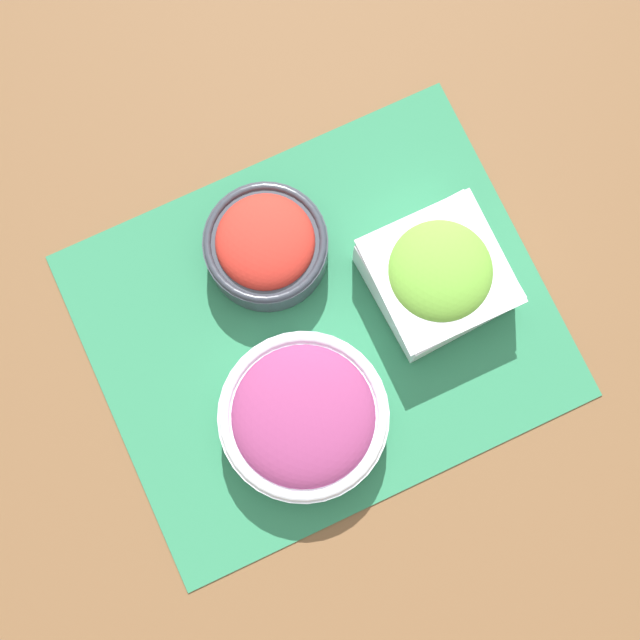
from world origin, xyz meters
name	(u,v)px	position (x,y,z in m)	size (l,w,h in m)	color
ground_plane	(320,325)	(0.00, 0.00, 0.00)	(3.00, 3.00, 0.00)	brown
placemat	(320,325)	(0.00, 0.00, 0.00)	(0.48, 0.39, 0.00)	#2D7A51
onion_bowl	(304,417)	(0.06, 0.08, 0.04)	(0.17, 0.17, 0.07)	silver
lettuce_bowl	(438,275)	(-0.13, 0.01, 0.04)	(0.14, 0.14, 0.08)	white
tomato_bowl	(266,245)	(0.02, -0.10, 0.04)	(0.13, 0.13, 0.07)	#333842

